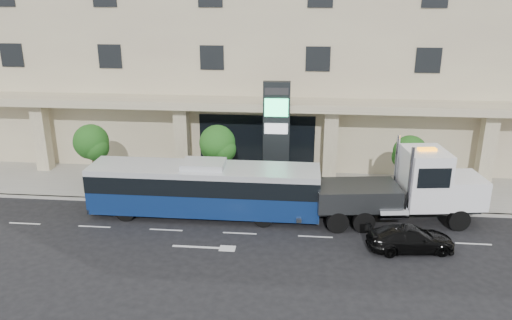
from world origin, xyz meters
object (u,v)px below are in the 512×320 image
Objects in this scene: tow_truck at (406,190)px; signage_pylon at (276,133)px; black_sedan at (411,239)px; city_bus at (204,188)px.

tow_truck is 1.54× the size of signage_pylon.
signage_pylon reaches higher than black_sedan.
tow_truck is 3.47m from black_sedan.
signage_pylon is (3.75, 4.95, 1.91)m from city_bus.
signage_pylon is at bearing 34.12° from black_sedan.
tow_truck reaches higher than black_sedan.
black_sedan is 11.09m from signage_pylon.
city_bus is 3.02× the size of black_sedan.
city_bus is 11.14m from tow_truck.
tow_truck is 8.93m from signage_pylon.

